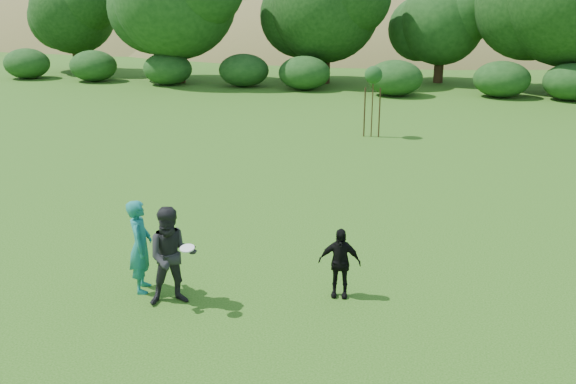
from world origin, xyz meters
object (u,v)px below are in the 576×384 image
(player_teal, at_px, (140,246))
(sapling, at_px, (373,77))
(player_black, at_px, (340,263))
(player_grey, at_px, (172,256))

(player_teal, bearing_deg, sapling, -29.08)
(player_black, distance_m, sapling, 14.43)
(player_teal, height_order, player_grey, player_grey)
(player_teal, height_order, sapling, sapling)
(player_teal, xyz_separation_m, player_grey, (0.83, -0.37, 0.02))
(sapling, bearing_deg, player_black, -85.79)
(player_grey, relative_size, player_black, 1.37)
(player_grey, relative_size, sapling, 0.68)
(player_teal, distance_m, player_black, 3.92)
(player_grey, bearing_deg, sapling, 55.94)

